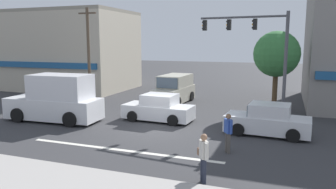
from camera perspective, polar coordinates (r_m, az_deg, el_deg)
The scene contains 13 objects.
ground_plane at distance 17.44m, azimuth -2.75°, elevation -6.16°, with size 120.00×120.00×0.00m, color #333335.
lane_marking_stripe at distance 14.42m, azimuth -8.20°, elevation -9.54°, with size 9.00×0.24×0.01m, color silver.
building_left_block at distance 33.97m, azimuth -16.72°, elevation 7.35°, with size 11.78×8.25×7.53m.
street_tree at distance 22.07m, azimuth 18.39°, elevation 6.64°, with size 2.92×2.92×5.30m.
utility_pole_near_left at distance 24.78m, azimuth -13.64°, elevation 6.73°, with size 1.40×0.22×7.04m.
utility_pole_far_right at distance 22.53m, azimuth 24.36°, elevation 7.73°, with size 1.40×0.22×8.42m.
traffic_light_mast at distance 18.75m, azimuth 15.90°, elevation 7.89°, with size 4.87×0.65×6.20m.
box_truck_parked_curbside at distance 20.18m, azimuth -18.86°, elevation -0.89°, with size 5.69×2.45×2.75m.
sedan_approaching_near at distance 17.11m, azimuth 16.95°, elevation -4.39°, with size 4.20×2.08×1.58m.
sedan_crossing_rightbound at distance 19.28m, azimuth -1.66°, elevation -2.49°, with size 4.18×2.03×1.58m.
van_crossing_center at distance 24.95m, azimuth 1.12°, elevation 0.86°, with size 2.25×4.70×2.11m.
pedestrian_foreground_with_bag at distance 10.92m, azimuth 6.20°, elevation -10.43°, with size 0.47×0.67×1.67m.
pedestrian_mid_crossing at distance 13.90m, azimuth 10.42°, elevation -6.24°, with size 0.39×0.48×1.67m.
Camera 1 is at (6.52, -15.51, 4.60)m, focal length 35.00 mm.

